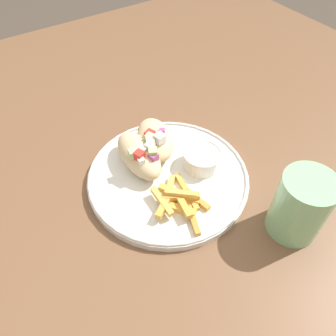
{
  "coord_description": "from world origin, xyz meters",
  "views": [
    {
      "loc": [
        0.32,
        -0.25,
        1.26
      ],
      "look_at": [
        -0.01,
        -0.03,
        0.81
      ],
      "focal_mm": 35.0,
      "sensor_mm": 36.0,
      "label": 1
    }
  ],
  "objects_px": {
    "pita_sandwich_near": "(139,155)",
    "water_glass": "(299,208)",
    "plate": "(168,177)",
    "pita_sandwich_far": "(155,139)",
    "fries_pile": "(179,200)",
    "sauce_ramekin": "(201,157)"
  },
  "relations": [
    {
      "from": "water_glass",
      "to": "pita_sandwich_far",
      "type": "bearing_deg",
      "value": -159.95
    },
    {
      "from": "plate",
      "to": "sauce_ramekin",
      "type": "height_order",
      "value": "sauce_ramekin"
    },
    {
      "from": "sauce_ramekin",
      "to": "water_glass",
      "type": "height_order",
      "value": "water_glass"
    },
    {
      "from": "plate",
      "to": "pita_sandwich_far",
      "type": "bearing_deg",
      "value": 166.39
    },
    {
      "from": "plate",
      "to": "fries_pile",
      "type": "distance_m",
      "value": 0.07
    },
    {
      "from": "water_glass",
      "to": "fries_pile",
      "type": "bearing_deg",
      "value": -134.75
    },
    {
      "from": "pita_sandwich_near",
      "to": "pita_sandwich_far",
      "type": "bearing_deg",
      "value": 115.86
    },
    {
      "from": "water_glass",
      "to": "plate",
      "type": "bearing_deg",
      "value": -149.62
    },
    {
      "from": "fries_pile",
      "to": "water_glass",
      "type": "bearing_deg",
      "value": 45.25
    },
    {
      "from": "pita_sandwich_far",
      "to": "sauce_ramekin",
      "type": "xyz_separation_m",
      "value": [
        0.09,
        0.05,
        -0.01
      ]
    },
    {
      "from": "plate",
      "to": "water_glass",
      "type": "bearing_deg",
      "value": 30.38
    },
    {
      "from": "pita_sandwich_near",
      "to": "pita_sandwich_far",
      "type": "height_order",
      "value": "pita_sandwich_far"
    },
    {
      "from": "plate",
      "to": "water_glass",
      "type": "xyz_separation_m",
      "value": [
        0.2,
        0.12,
        0.04
      ]
    },
    {
      "from": "pita_sandwich_near",
      "to": "water_glass",
      "type": "bearing_deg",
      "value": 32.63
    },
    {
      "from": "plate",
      "to": "pita_sandwich_far",
      "type": "height_order",
      "value": "pita_sandwich_far"
    },
    {
      "from": "sauce_ramekin",
      "to": "water_glass",
      "type": "relative_size",
      "value": 0.63
    },
    {
      "from": "pita_sandwich_near",
      "to": "pita_sandwich_far",
      "type": "relative_size",
      "value": 0.99
    },
    {
      "from": "sauce_ramekin",
      "to": "water_glass",
      "type": "bearing_deg",
      "value": 14.86
    },
    {
      "from": "pita_sandwich_near",
      "to": "fries_pile",
      "type": "distance_m",
      "value": 0.12
    },
    {
      "from": "pita_sandwich_near",
      "to": "pita_sandwich_far",
      "type": "distance_m",
      "value": 0.05
    },
    {
      "from": "pita_sandwich_near",
      "to": "fries_pile",
      "type": "height_order",
      "value": "pita_sandwich_near"
    },
    {
      "from": "plate",
      "to": "pita_sandwich_near",
      "type": "xyz_separation_m",
      "value": [
        -0.05,
        -0.03,
        0.03
      ]
    }
  ]
}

